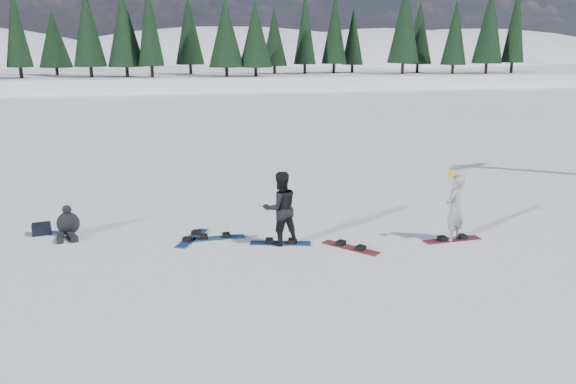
% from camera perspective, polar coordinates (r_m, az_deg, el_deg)
% --- Properties ---
extents(ground, '(420.00, 420.00, 0.00)m').
position_cam_1_polar(ground, '(14.09, 6.86, -5.22)').
color(ground, white).
rests_on(ground, ground).
extents(alpine_backdrop, '(412.50, 227.00, 53.20)m').
position_cam_1_polar(alpine_backdrop, '(202.68, -14.42, 8.79)').
color(alpine_backdrop, white).
rests_on(alpine_backdrop, ground).
extents(snowboarder_woman, '(0.74, 0.70, 1.85)m').
position_cam_1_polar(snowboarder_woman, '(14.55, 16.56, -1.52)').
color(snowboarder_woman, '#A4A3A9').
rests_on(snowboarder_woman, ground).
extents(snowboarder_man, '(1.00, 0.84, 1.84)m').
position_cam_1_polar(snowboarder_man, '(13.70, -0.77, -1.66)').
color(snowboarder_man, black).
rests_on(snowboarder_man, ground).
extents(seated_rider, '(0.68, 1.01, 0.80)m').
position_cam_1_polar(seated_rider, '(15.54, -21.46, -3.07)').
color(seated_rider, black).
rests_on(seated_rider, ground).
extents(gear_bag, '(0.49, 0.36, 0.30)m').
position_cam_1_polar(gear_bag, '(15.96, -23.75, -3.45)').
color(gear_bag, black).
rests_on(gear_bag, ground).
extents(snowboard_woman, '(1.51, 0.36, 0.03)m').
position_cam_1_polar(snowboard_woman, '(14.80, 16.33, -4.68)').
color(snowboard_woman, maroon).
rests_on(snowboard_woman, ground).
extents(snowboard_man, '(1.52, 0.65, 0.03)m').
position_cam_1_polar(snowboard_man, '(13.98, -0.76, -5.22)').
color(snowboard_man, navy).
rests_on(snowboard_man, ground).
extents(snowboard_loose_b, '(1.18, 1.33, 0.03)m').
position_cam_1_polar(snowboard_loose_b, '(13.75, 6.37, -5.65)').
color(snowboard_loose_b, maroon).
rests_on(snowboard_loose_b, ground).
extents(snowboard_loose_a, '(0.92, 1.47, 0.03)m').
position_cam_1_polar(snowboard_loose_a, '(14.54, -9.71, -4.64)').
color(snowboard_loose_a, navy).
rests_on(snowboard_loose_a, ground).
extents(snowboard_loose_c, '(1.51, 0.31, 0.03)m').
position_cam_1_polar(snowboard_loose_c, '(14.44, -7.40, -4.69)').
color(snowboard_loose_c, teal).
rests_on(snowboard_loose_c, ground).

